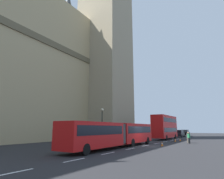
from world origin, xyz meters
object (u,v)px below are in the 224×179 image
sedan_trailing (185,133)px  pedestrian_near_cones (189,137)px  articulated_bus (116,133)px  sedan_lead (179,134)px  double_decker_bus (165,126)px  traffic_cone_east (180,140)px  pedestrian_by_kerb (188,137)px  traffic_cone_middle (175,140)px  traffic_cone_west (162,144)px  street_lamp (102,123)px

sedan_trailing → pedestrian_near_cones: 30.17m
articulated_bus → sedan_lead: bearing=-0.4°
pedestrian_near_cones → double_decker_bus: bearing=33.3°
traffic_cone_east → pedestrian_by_kerb: (-2.47, -1.80, 0.63)m
articulated_bus → traffic_cone_middle: bearing=-14.1°
sedan_trailing → pedestrian_by_kerb: (-27.12, -5.56, -0.00)m
double_decker_bus → traffic_cone_east: size_ratio=18.69×
sedan_trailing → sedan_lead: bearing=-179.9°
articulated_bus → traffic_cone_middle: articulated_bus is taller
traffic_cone_west → pedestrian_by_kerb: bearing=-10.5°
pedestrian_near_cones → sedan_trailing: bearing=11.7°
articulated_bus → pedestrian_near_cones: bearing=-30.0°
double_decker_bus → traffic_cone_west: (-16.05, -4.16, -2.43)m
articulated_bus → pedestrian_by_kerb: (13.45, -5.80, -0.83)m
traffic_cone_middle → pedestrian_by_kerb: (-0.71, -2.25, 0.63)m
pedestrian_near_cones → pedestrian_by_kerb: size_ratio=1.00×
pedestrian_near_cones → traffic_cone_east: bearing=25.9°
pedestrian_near_cones → articulated_bus: bearing=150.0°
double_decker_bus → pedestrian_near_cones: bearing=-146.7°
sedan_lead → traffic_cone_east: (-16.77, -3.75, -0.63)m
traffic_cone_east → traffic_cone_west: bearing=-179.1°
articulated_bus → street_lamp: (3.53, 4.51, 1.31)m
street_lamp → double_decker_bus: bearing=-14.7°
street_lamp → pedestrian_by_kerb: (9.92, -10.30, -2.14)m
articulated_bus → double_decker_bus: size_ratio=1.62×
street_lamp → pedestrian_by_kerb: bearing=-46.1°
sedan_lead → double_decker_bus: bearing=178.8°
pedestrian_near_cones → sedan_lead: bearing=15.8°
sedan_trailing → pedestrian_by_kerb: sedan_trailing is taller
sedan_trailing → traffic_cone_east: sedan_trailing is taller
traffic_cone_east → pedestrian_near_cones: size_ratio=0.34×
double_decker_bus → pedestrian_by_kerb: (-7.27, -5.80, -1.80)m
traffic_cone_middle → street_lamp: street_lamp is taller
sedan_lead → pedestrian_near_cones: 22.52m
sedan_lead → traffic_cone_middle: (-18.54, -3.30, -0.63)m
articulated_bus → sedan_trailing: size_ratio=4.00×
double_decker_bus → pedestrian_near_cones: double_decker_bus is taller
double_decker_bus → sedan_trailing: double_decker_bus is taller
articulated_bus → traffic_cone_west: size_ratio=30.36×
traffic_cone_east → street_lamp: size_ratio=0.11×
articulated_bus → pedestrian_near_cones: articulated_bus is taller
pedestrian_by_kerb → sedan_trailing: bearing=11.6°
traffic_cone_east → pedestrian_by_kerb: bearing=-143.9°
traffic_cone_middle → street_lamp: (-10.63, 8.05, 2.77)m
traffic_cone_west → pedestrian_by_kerb: pedestrian_by_kerb is taller
articulated_bus → pedestrian_near_cones: 12.76m
pedestrian_near_cones → street_lamp: bearing=124.6°
double_decker_bus → sedan_lead: double_decker_bus is taller
traffic_cone_middle → pedestrian_near_cones: (-3.13, -2.82, 0.63)m
double_decker_bus → traffic_cone_west: double_decker_bus is taller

